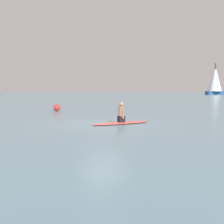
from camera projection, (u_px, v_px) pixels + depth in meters
The scene contains 5 objects.
ground_plane at pixel (103, 124), 12.46m from camera, with size 400.00×400.00×0.00m, color slate.
surfboard at pixel (121, 123), 12.34m from camera, with size 3.08×0.64×0.09m, color #D84C3F.
person_paddler at pixel (121, 113), 12.30m from camera, with size 0.39×0.42×0.97m.
sailboat_far_right at pixel (215, 80), 86.87m from camera, with size 6.58×6.10×10.71m.
buoy_marker at pixel (57, 108), 19.80m from camera, with size 0.52×0.52×0.52m, color red.
Camera 1 is at (8.55, 8.93, 1.66)m, focal length 40.55 mm.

